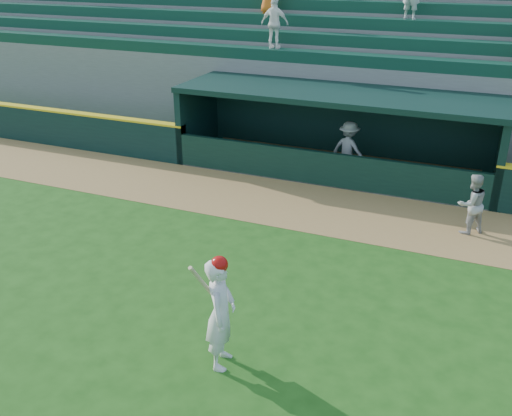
# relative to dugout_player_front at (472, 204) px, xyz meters

# --- Properties ---
(ground) EXTENTS (120.00, 120.00, 0.00)m
(ground) POSITION_rel_dugout_player_front_xyz_m (-4.08, -4.91, -0.74)
(ground) COLOR #1C4812
(ground) RESTS_ON ground
(warning_track) EXTENTS (40.00, 3.00, 0.01)m
(warning_track) POSITION_rel_dugout_player_front_xyz_m (-4.08, -0.01, -0.73)
(warning_track) COLOR olive
(warning_track) RESTS_ON ground
(dugout_player_front) EXTENTS (0.91, 0.88, 1.48)m
(dugout_player_front) POSITION_rel_dugout_player_front_xyz_m (0.00, 0.00, 0.00)
(dugout_player_front) COLOR #9A9A95
(dugout_player_front) RESTS_ON ground
(dugout_player_inside) EXTENTS (1.20, 0.91, 1.65)m
(dugout_player_inside) POSITION_rel_dugout_player_front_xyz_m (-3.62, 2.64, 0.09)
(dugout_player_inside) COLOR #A8A8A3
(dugout_player_inside) RESTS_ON ground
(dugout) EXTENTS (9.40, 2.80, 2.46)m
(dugout) POSITION_rel_dugout_player_front_xyz_m (-4.08, 3.09, 0.62)
(dugout) COLOR slate
(dugout) RESTS_ON ground
(stands) EXTENTS (34.50, 6.29, 6.96)m
(stands) POSITION_rel_dugout_player_front_xyz_m (-4.05, 7.65, 1.66)
(stands) COLOR slate
(stands) RESTS_ON ground
(batter_at_plate) EXTENTS (0.60, 0.86, 1.98)m
(batter_at_plate) POSITION_rel_dugout_player_front_xyz_m (-3.33, -6.54, 0.24)
(batter_at_plate) COLOR silver
(batter_at_plate) RESTS_ON ground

